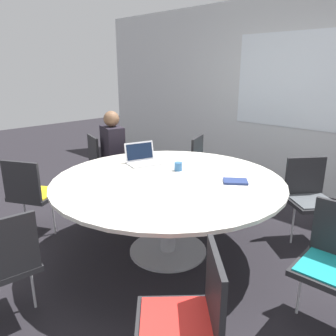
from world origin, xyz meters
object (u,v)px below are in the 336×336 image
(person_0, at_px, (114,149))
(laptop, at_px, (142,158))
(chair_3, at_px, (189,315))
(chair_4, at_px, (336,258))
(chair_1, at_px, (32,191))
(chair_5, at_px, (310,194))
(chair_0, at_px, (103,160))
(chair_6, at_px, (206,163))
(chair_2, at_px, (2,261))
(coffee_cup, at_px, (178,166))
(spiral_notebook, at_px, (235,181))

(person_0, xyz_separation_m, laptop, (0.89, -0.30, 0.10))
(chair_3, bearing_deg, chair_4, -64.21)
(chair_4, distance_m, person_0, 2.91)
(chair_1, relative_size, chair_3, 1.00)
(laptop, bearing_deg, chair_1, 160.03)
(chair_1, height_order, chair_5, same)
(chair_0, bearing_deg, chair_6, 55.55)
(chair_2, height_order, person_0, person_0)
(chair_2, bearing_deg, coffee_cup, 6.66)
(chair_0, bearing_deg, coffee_cup, 9.76)
(chair_5, xyz_separation_m, laptop, (-1.41, -1.00, 0.30))
(person_0, distance_m, laptop, 0.94)
(chair_0, bearing_deg, laptop, 3.30)
(chair_2, relative_size, person_0, 0.71)
(chair_4, height_order, laptop, laptop)
(chair_4, xyz_separation_m, chair_6, (-2.02, 1.22, 0.00))
(laptop, height_order, spiral_notebook, laptop)
(chair_0, xyz_separation_m, coffee_cup, (1.59, -0.22, 0.29))
(coffee_cup, bearing_deg, chair_1, -139.45)
(chair_0, height_order, person_0, person_0)
(chair_3, xyz_separation_m, chair_4, (0.36, 1.08, 0.00))
(chair_2, relative_size, laptop, 2.19)
(spiral_notebook, bearing_deg, person_0, 176.07)
(chair_6, xyz_separation_m, spiral_notebook, (1.08, -1.00, 0.26))
(person_0, height_order, coffee_cup, person_0)
(chair_4, bearing_deg, coffee_cup, -6.70)
(chair_1, relative_size, person_0, 0.71)
(chair_5, distance_m, spiral_notebook, 0.94)
(laptop, relative_size, coffee_cup, 4.67)
(person_0, relative_size, laptop, 3.10)
(chair_4, bearing_deg, chair_0, -8.16)
(chair_3, xyz_separation_m, chair_6, (-1.66, 2.30, 0.00))
(chair_0, distance_m, chair_3, 3.12)
(chair_2, distance_m, chair_6, 2.82)
(chair_1, bearing_deg, chair_0, 82.13)
(chair_2, height_order, laptop, laptop)
(chair_6, distance_m, coffee_cup, 1.22)
(chair_3, height_order, chair_5, same)
(person_0, height_order, spiral_notebook, person_0)
(chair_2, distance_m, person_0, 2.33)
(chair_2, distance_m, spiral_notebook, 1.91)
(chair_1, relative_size, coffee_cup, 10.24)
(person_0, xyz_separation_m, coffee_cup, (1.34, -0.22, 0.09))
(chair_5, bearing_deg, chair_3, 44.97)
(chair_6, bearing_deg, spiral_notebook, 26.55)
(chair_3, height_order, coffee_cup, chair_3)
(chair_0, bearing_deg, chair_2, -33.09)
(chair_1, distance_m, person_0, 1.24)
(chair_0, distance_m, chair_2, 2.47)
(chair_6, xyz_separation_m, coffee_cup, (0.48, -1.09, 0.29))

